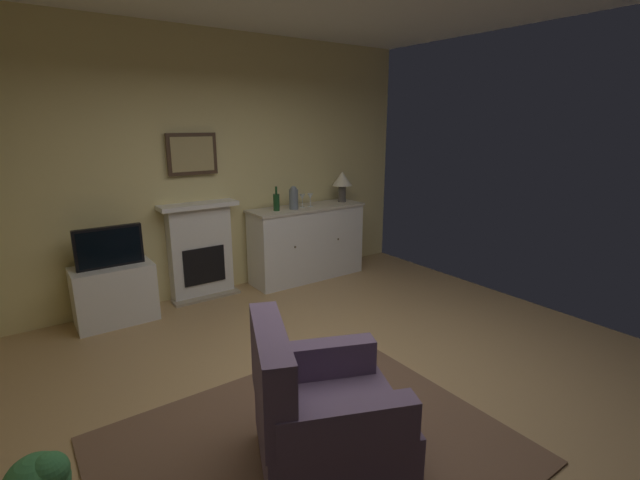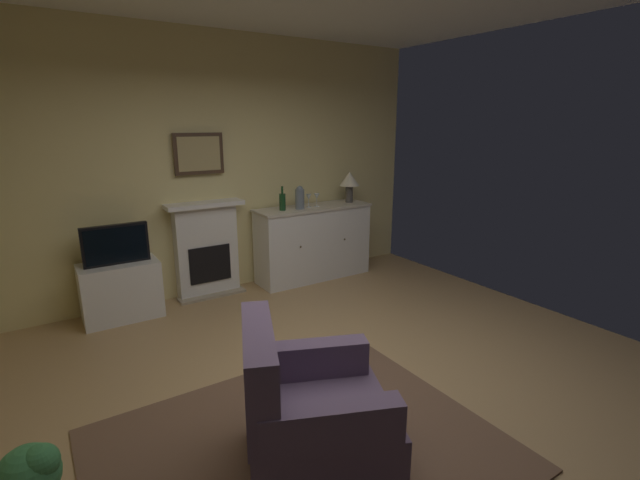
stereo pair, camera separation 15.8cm
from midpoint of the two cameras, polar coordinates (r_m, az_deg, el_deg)
ground_plane at (r=3.64m, az=3.01°, el=-18.80°), size 5.36×5.22×0.10m
wall_rear at (r=5.31m, az=-14.52°, el=9.03°), size 5.36×0.06×2.94m
area_rug at (r=3.04m, az=-2.88°, el=-25.31°), size 2.37×1.95×0.02m
fireplace_unit at (r=5.28m, az=-15.85°, el=-1.30°), size 0.87×0.30×1.10m
framed_picture at (r=5.14m, az=-16.88°, el=10.46°), size 0.55×0.04×0.45m
sideboard_cabinet at (r=5.72m, az=-2.48°, el=-0.32°), size 1.51×0.49×0.94m
table_lamp at (r=5.89m, az=2.07°, el=7.56°), size 0.26×0.26×0.40m
wine_bottle at (r=5.35m, az=-6.44°, el=4.87°), size 0.08×0.08×0.29m
wine_glass_left at (r=5.54m, az=-3.11°, el=5.43°), size 0.07×0.07×0.16m
wine_glass_center at (r=5.59m, az=-2.07°, el=5.52°), size 0.07×0.07×0.16m
vase_decorative at (r=5.43m, az=-4.23°, el=5.41°), size 0.11×0.11×0.28m
tv_cabinet at (r=4.98m, az=-25.60°, el=-6.25°), size 0.75×0.42×0.59m
tv_set at (r=4.82m, az=-26.20°, el=-0.81°), size 0.62×0.07×0.40m
armchair at (r=2.69m, az=-1.89°, el=-21.22°), size 1.04×1.01×0.92m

